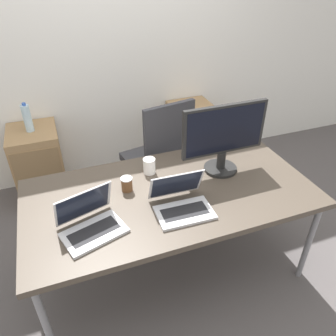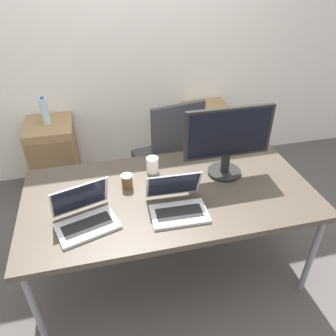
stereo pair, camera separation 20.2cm
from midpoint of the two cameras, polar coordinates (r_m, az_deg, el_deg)
ground_plane at (r=2.60m, az=2.57°, el=-16.77°), size 14.00×14.00×0.00m
wall_back at (r=3.22m, az=-4.70°, el=20.91°), size 10.00×0.05×2.60m
desk at (r=2.12m, az=3.03°, el=-5.07°), size 1.84×0.94×0.72m
office_chair at (r=2.93m, az=1.98°, el=0.16°), size 0.56×0.60×1.05m
cabinet_left at (r=3.29m, az=-17.43°, el=1.77°), size 0.42×0.48×0.70m
cabinet_right at (r=3.49m, az=8.50°, el=4.99°), size 0.42×0.48×0.70m
water_bottle at (r=3.08m, az=-18.90°, el=9.24°), size 0.07×0.07×0.26m
laptop_left at (r=1.88m, az=-11.31°, el=-8.36°), size 0.38×0.36×0.22m
laptop_right at (r=1.93m, az=4.63°, el=-6.33°), size 0.34×0.30×0.22m
monitor at (r=2.18m, az=13.04°, el=4.70°), size 0.59×0.23×0.49m
mouse at (r=2.11m, az=4.61°, el=-3.40°), size 0.04×0.07×0.03m
coffee_cup_white at (r=2.25m, az=-0.17°, el=0.48°), size 0.08×0.08×0.11m
coffee_cup_brown at (r=2.11m, az=-4.44°, el=-2.40°), size 0.07×0.07×0.09m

